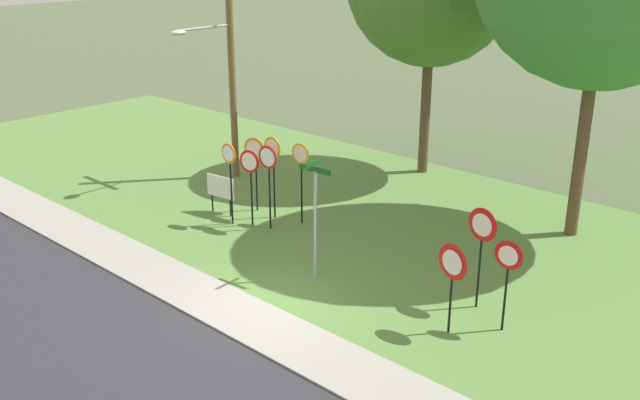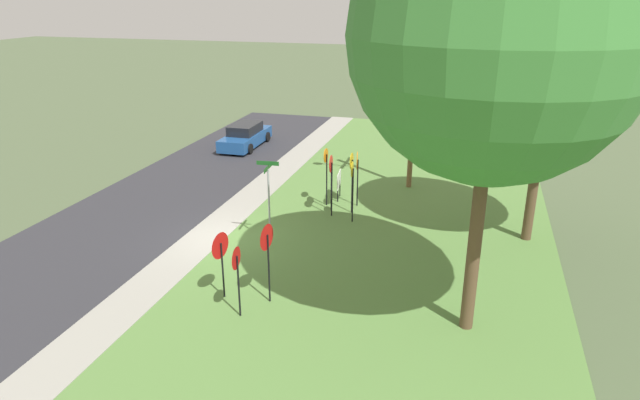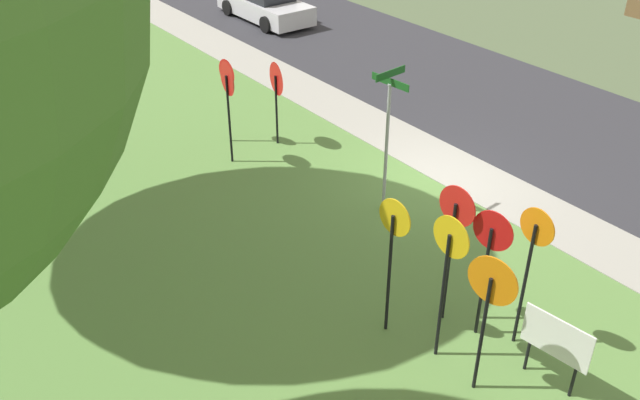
{
  "view_description": "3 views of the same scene",
  "coord_description": "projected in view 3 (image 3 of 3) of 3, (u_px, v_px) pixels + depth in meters",
  "views": [
    {
      "loc": [
        11.11,
        -10.34,
        8.34
      ],
      "look_at": [
        -0.85,
        2.73,
        1.74
      ],
      "focal_mm": 40.1,
      "sensor_mm": 36.0,
      "label": 1
    },
    {
      "loc": [
        17.31,
        8.73,
        8.85
      ],
      "look_at": [
        -0.68,
        3.56,
        1.74
      ],
      "focal_mm": 31.11,
      "sensor_mm": 36.0,
      "label": 2
    },
    {
      "loc": [
        -9.33,
        10.45,
        7.99
      ],
      "look_at": [
        -0.54,
        3.79,
        1.22
      ],
      "focal_mm": 38.66,
      "sensor_mm": 36.0,
      "label": 3
    }
  ],
  "objects": [
    {
      "name": "stop_sign_far_center",
      "position": [
        454.0,
        226.0,
        10.92
      ],
      "size": [
        0.7,
        0.11,
        2.6
      ],
      "rotation": [
        0.0,
        0.0,
        0.07
      ],
      "color": "black",
      "rests_on": "grass_median"
    },
    {
      "name": "stop_sign_near_right",
      "position": [
        393.0,
        240.0,
        10.71
      ],
      "size": [
        0.63,
        0.11,
        2.53
      ],
      "rotation": [
        0.0,
        0.0,
        0.09
      ],
      "color": "black",
      "rests_on": "grass_median"
    },
    {
      "name": "yield_sign_far_left",
      "position": [
        228.0,
        88.0,
        15.76
      ],
      "size": [
        0.8,
        0.13,
        2.52
      ],
      "rotation": [
        0.0,
        0.0,
        -0.12
      ],
      "color": "black",
      "rests_on": "grass_median"
    },
    {
      "name": "yield_sign_near_right",
      "position": [
        227.0,
        82.0,
        16.85
      ],
      "size": [
        0.67,
        0.11,
        2.17
      ],
      "rotation": [
        0.0,
        0.0,
        0.05
      ],
      "color": "black",
      "rests_on": "grass_median"
    },
    {
      "name": "notice_board",
      "position": [
        556.0,
        341.0,
        10.18
      ],
      "size": [
        1.1,
        0.16,
        1.25
      ],
      "rotation": [
        0.0,
        0.0,
        0.12
      ],
      "color": "black",
      "rests_on": "grass_median"
    },
    {
      "name": "yield_sign_near_left",
      "position": [
        277.0,
        85.0,
        16.76
      ],
      "size": [
        0.82,
        0.18,
        2.14
      ],
      "rotation": [
        0.0,
        0.0,
        -0.19
      ],
      "color": "black",
      "rests_on": "grass_median"
    },
    {
      "name": "sidewalk_strip",
      "position": [
        461.0,
        172.0,
        16.29
      ],
      "size": [
        44.0,
        1.6,
        0.06
      ],
      "primitive_type": "cube",
      "color": "#99968C",
      "rests_on": "ground_plane"
    },
    {
      "name": "grass_median",
      "position": [
        208.0,
        280.0,
        12.8
      ],
      "size": [
        44.0,
        12.0,
        0.04
      ],
      "primitive_type": "cube",
      "color": "#567F3D",
      "rests_on": "ground_plane"
    },
    {
      "name": "stop_sign_near_left",
      "position": [
        448.0,
        259.0,
        10.16
      ],
      "size": [
        0.68,
        0.1,
        2.61
      ],
      "rotation": [
        0.0,
        0.0,
        0.03
      ],
      "color": "black",
      "rests_on": "grass_median"
    },
    {
      "name": "street_name_post",
      "position": [
        387.0,
        131.0,
        13.87
      ],
      "size": [
        0.96,
        0.81,
        3.17
      ],
      "rotation": [
        0.0,
        0.0,
        0.09
      ],
      "color": "#9EA0A8",
      "rests_on": "grass_median"
    },
    {
      "name": "parked_sedan_distant",
      "position": [
        265.0,
        3.0,
        26.3
      ],
      "size": [
        4.38,
        1.9,
        1.39
      ],
      "rotation": [
        0.0,
        0.0,
        -0.0
      ],
      "color": "silver",
      "rests_on": "road_asphalt"
    },
    {
      "name": "stop_sign_center_tall",
      "position": [
        490.0,
        248.0,
        10.69
      ],
      "size": [
        0.68,
        0.15,
        2.38
      ],
      "rotation": [
        0.0,
        0.0,
        0.19
      ],
      "color": "black",
      "rests_on": "grass_median"
    },
    {
      "name": "stop_sign_far_left",
      "position": [
        490.0,
        296.0,
        9.62
      ],
      "size": [
        0.76,
        0.17,
        2.42
      ],
      "rotation": [
        0.0,
        0.0,
        0.19
      ],
      "color": "black",
      "rests_on": "grass_median"
    },
    {
      "name": "road_asphalt",
      "position": [
        564.0,
        129.0,
        18.36
      ],
      "size": [
        44.0,
        6.4,
        0.01
      ],
      "primitive_type": "cube",
      "color": "#2D2D33",
      "rests_on": "ground_plane"
    },
    {
      "name": "ground_plane",
      "position": [
        437.0,
        183.0,
        15.9
      ],
      "size": [
        160.0,
        160.0,
        0.0
      ],
      "primitive_type": "plane",
      "color": "#4C5B3D"
    },
    {
      "name": "stop_sign_far_right",
      "position": [
        532.0,
        251.0,
        10.46
      ],
      "size": [
        0.62,
        0.09,
        2.55
      ],
      "rotation": [
        0.0,
        0.0,
        -0.01
      ],
      "color": "black",
      "rests_on": "grass_median"
    }
  ]
}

